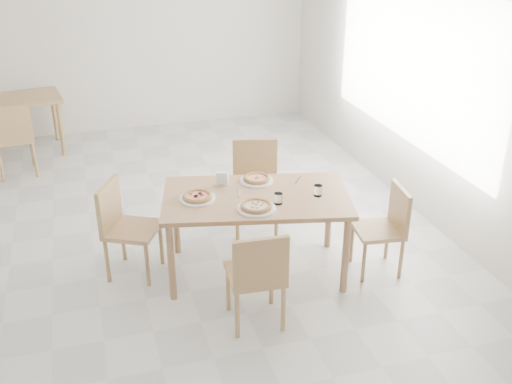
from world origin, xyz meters
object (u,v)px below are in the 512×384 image
object	(u,v)px
main_table	(256,204)
chair_back_n	(3,99)
chair_south	(257,273)
chair_north	(256,179)
tumbler_a	(278,199)
chair_east	(387,224)
napkin_holder	(222,179)
pizza_margherita	(257,178)
plate_margherita	(257,181)
plate_pepperoni	(197,199)
chair_back_s	(13,135)
tumbler_b	(318,191)
plate_mushroom	(256,209)
pizza_mushroom	(256,206)
second_table	(7,106)
pizza_pepperoni	(197,196)
chair_west	(123,222)

from	to	relation	value
main_table	chair_back_n	size ratio (longest dim) A/B	1.87
chair_south	chair_north	bearing A→B (deg)	-102.77
tumbler_a	chair_north	bearing A→B (deg)	83.69
chair_east	napkin_holder	xyz separation A→B (m)	(-1.32, 0.59, 0.35)
main_table	pizza_margherita	bearing A→B (deg)	84.80
plate_margherita	plate_pepperoni	bearing A→B (deg)	-160.50
chair_south	chair_back_s	world-z (taller)	chair_back_s
tumbler_a	plate_pepperoni	bearing A→B (deg)	156.81
main_table	tumbler_b	bearing A→B (deg)	-4.42
chair_north	napkin_holder	world-z (taller)	chair_north
plate_mushroom	pizza_mushroom	distance (m)	0.02
chair_east	second_table	xyz separation A→B (m)	(-3.33, 3.93, 0.19)
pizza_pepperoni	chair_back_n	size ratio (longest dim) A/B	0.32
plate_mushroom	plate_pepperoni	bearing A→B (deg)	143.00
chair_east	plate_margherita	distance (m)	1.20
pizza_pepperoni	tumbler_b	bearing A→B (deg)	-12.51
plate_margherita	tumbler_b	xyz separation A→B (m)	(0.41, -0.43, 0.04)
plate_margherita	tumbler_b	world-z (taller)	tumbler_b
chair_back_n	pizza_mushroom	bearing A→B (deg)	-85.05
main_table	tumbler_b	size ratio (longest dim) A/B	18.15
main_table	tumbler_b	distance (m)	0.54
chair_south	pizza_pepperoni	bearing A→B (deg)	-68.00
chair_back_n	plate_pepperoni	bearing A→B (deg)	-87.92
pizza_margherita	chair_back_n	distance (m)	4.81
chair_east	pizza_margherita	world-z (taller)	pizza_margherita
pizza_margherita	pizza_mushroom	distance (m)	0.54
chair_back_n	tumbler_b	bearing A→B (deg)	-79.10
plate_margherita	napkin_holder	distance (m)	0.31
chair_south	tumbler_a	distance (m)	0.72
pizza_mushroom	second_table	distance (m)	4.44
plate_pepperoni	second_table	world-z (taller)	plate_pepperoni
main_table	second_table	distance (m)	4.26
plate_mushroom	tumbler_a	distance (m)	0.21
napkin_holder	pizza_margherita	bearing A→B (deg)	19.88
plate_pepperoni	plate_margherita	bearing A→B (deg)	19.50
main_table	chair_east	world-z (taller)	chair_east
main_table	chair_back_s	xyz separation A→B (m)	(-2.14, 2.83, -0.14)
main_table	pizza_pepperoni	world-z (taller)	pizza_pepperoni
chair_west	plate_margherita	bearing A→B (deg)	-65.08
main_table	chair_east	size ratio (longest dim) A/B	2.17
pizza_margherita	tumbler_b	distance (m)	0.59
chair_west	tumbler_b	bearing A→B (deg)	-79.16
tumbler_a	chair_back_s	size ratio (longest dim) A/B	0.10
chair_west	second_table	xyz separation A→B (m)	(-1.13, 3.30, 0.16)
pizza_mushroom	chair_west	bearing A→B (deg)	151.03
chair_east	pizza_mushroom	world-z (taller)	pizza_mushroom
chair_south	pizza_mushroom	size ratio (longest dim) A/B	2.64
chair_back_s	chair_back_n	world-z (taller)	chair_back_n
second_table	tumbler_a	bearing A→B (deg)	-65.90
chair_south	second_table	world-z (taller)	chair_south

